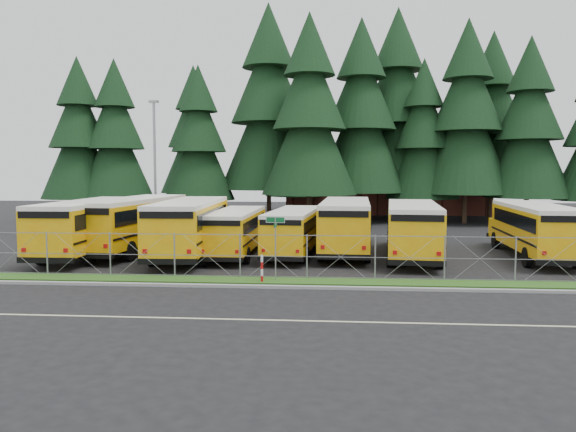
{
  "coord_description": "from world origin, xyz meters",
  "views": [
    {
      "loc": [
        0.16,
        -25.63,
        4.82
      ],
      "look_at": [
        -2.25,
        4.0,
        2.4
      ],
      "focal_mm": 35.0,
      "sensor_mm": 36.0,
      "label": 1
    }
  ],
  "objects_px": {
    "bus_4": "(295,232)",
    "bus_5": "(346,227)",
    "light_standard": "(155,161)",
    "bus_0": "(93,228)",
    "bus_6": "(412,231)",
    "bus_1": "(136,225)",
    "bus_east": "(534,231)",
    "bus_2": "(191,228)",
    "striped_bollard": "(262,269)",
    "street_sign": "(275,235)",
    "bus_3": "(237,233)"
  },
  "relations": [
    {
      "from": "bus_4",
      "to": "bus_5",
      "type": "xyz_separation_m",
      "value": [
        2.93,
        1.13,
        0.24
      ]
    },
    {
      "from": "light_standard",
      "to": "bus_0",
      "type": "bearing_deg",
      "value": -89.3
    },
    {
      "from": "bus_4",
      "to": "bus_6",
      "type": "bearing_deg",
      "value": 0.57
    },
    {
      "from": "bus_1",
      "to": "bus_east",
      "type": "height_order",
      "value": "bus_1"
    },
    {
      "from": "bus_4",
      "to": "bus_east",
      "type": "xyz_separation_m",
      "value": [
        13.17,
        0.02,
        0.18
      ]
    },
    {
      "from": "bus_5",
      "to": "bus_6",
      "type": "height_order",
      "value": "bus_5"
    },
    {
      "from": "bus_2",
      "to": "bus_6",
      "type": "bearing_deg",
      "value": -0.74
    },
    {
      "from": "bus_6",
      "to": "bus_east",
      "type": "relative_size",
      "value": 1.02
    },
    {
      "from": "bus_6",
      "to": "light_standard",
      "type": "height_order",
      "value": "light_standard"
    },
    {
      "from": "bus_east",
      "to": "bus_6",
      "type": "bearing_deg",
      "value": -172.34
    },
    {
      "from": "striped_bollard",
      "to": "light_standard",
      "type": "height_order",
      "value": "light_standard"
    },
    {
      "from": "bus_0",
      "to": "street_sign",
      "type": "height_order",
      "value": "bus_0"
    },
    {
      "from": "bus_1",
      "to": "bus_2",
      "type": "height_order",
      "value": "bus_1"
    },
    {
      "from": "bus_6",
      "to": "street_sign",
      "type": "xyz_separation_m",
      "value": [
        -6.84,
        -7.05,
        0.53
      ]
    },
    {
      "from": "bus_6",
      "to": "bus_east",
      "type": "distance_m",
      "value": 6.66
    },
    {
      "from": "bus_3",
      "to": "striped_bollard",
      "type": "bearing_deg",
      "value": -71.82
    },
    {
      "from": "bus_4",
      "to": "street_sign",
      "type": "distance_m",
      "value": 7.57
    },
    {
      "from": "bus_0",
      "to": "light_standard",
      "type": "relative_size",
      "value": 1.18
    },
    {
      "from": "bus_2",
      "to": "bus_6",
      "type": "height_order",
      "value": "bus_2"
    },
    {
      "from": "light_standard",
      "to": "bus_4",
      "type": "bearing_deg",
      "value": -42.92
    },
    {
      "from": "bus_3",
      "to": "striped_bollard",
      "type": "distance_m",
      "value": 8.0
    },
    {
      "from": "bus_1",
      "to": "bus_5",
      "type": "relative_size",
      "value": 1.04
    },
    {
      "from": "bus_3",
      "to": "bus_4",
      "type": "relative_size",
      "value": 0.99
    },
    {
      "from": "bus_2",
      "to": "bus_0",
      "type": "bearing_deg",
      "value": 178.13
    },
    {
      "from": "bus_4",
      "to": "striped_bollard",
      "type": "distance_m",
      "value": 8.08
    },
    {
      "from": "bus_0",
      "to": "street_sign",
      "type": "distance_m",
      "value": 12.88
    },
    {
      "from": "bus_east",
      "to": "street_sign",
      "type": "height_order",
      "value": "bus_east"
    },
    {
      "from": "bus_2",
      "to": "light_standard",
      "type": "distance_m",
      "value": 13.58
    },
    {
      "from": "bus_4",
      "to": "bus_east",
      "type": "distance_m",
      "value": 13.17
    },
    {
      "from": "street_sign",
      "to": "bus_5",
      "type": "bearing_deg",
      "value": 69.5
    },
    {
      "from": "bus_6",
      "to": "striped_bollard",
      "type": "height_order",
      "value": "bus_6"
    },
    {
      "from": "street_sign",
      "to": "bus_3",
      "type": "bearing_deg",
      "value": 112.44
    },
    {
      "from": "bus_6",
      "to": "bus_5",
      "type": "bearing_deg",
      "value": 161.48
    },
    {
      "from": "bus_0",
      "to": "bus_5",
      "type": "bearing_deg",
      "value": 7.82
    },
    {
      "from": "street_sign",
      "to": "light_standard",
      "type": "height_order",
      "value": "light_standard"
    },
    {
      "from": "bus_1",
      "to": "bus_4",
      "type": "height_order",
      "value": "bus_1"
    },
    {
      "from": "bus_0",
      "to": "bus_1",
      "type": "height_order",
      "value": "bus_1"
    },
    {
      "from": "bus_6",
      "to": "bus_0",
      "type": "bearing_deg",
      "value": -172.8
    },
    {
      "from": "bus_3",
      "to": "bus_east",
      "type": "xyz_separation_m",
      "value": [
        16.43,
        0.42,
        0.19
      ]
    },
    {
      "from": "street_sign",
      "to": "striped_bollard",
      "type": "xyz_separation_m",
      "value": [
        -0.54,
        -0.47,
        -1.43
      ]
    },
    {
      "from": "bus_2",
      "to": "striped_bollard",
      "type": "xyz_separation_m",
      "value": [
        4.89,
        -7.1,
        -0.98
      ]
    },
    {
      "from": "bus_1",
      "to": "bus_3",
      "type": "relative_size",
      "value": 1.24
    },
    {
      "from": "bus_0",
      "to": "bus_3",
      "type": "distance_m",
      "value": 8.17
    },
    {
      "from": "bus_0",
      "to": "bus_4",
      "type": "relative_size",
      "value": 1.2
    },
    {
      "from": "light_standard",
      "to": "street_sign",
      "type": "bearing_deg",
      "value": -58.41
    },
    {
      "from": "bus_1",
      "to": "striped_bollard",
      "type": "bearing_deg",
      "value": -39.63
    },
    {
      "from": "bus_5",
      "to": "bus_6",
      "type": "distance_m",
      "value": 3.95
    },
    {
      "from": "bus_2",
      "to": "striped_bollard",
      "type": "bearing_deg",
      "value": -58.17
    },
    {
      "from": "bus_4",
      "to": "bus_6",
      "type": "distance_m",
      "value": 6.55
    },
    {
      "from": "bus_3",
      "to": "bus_4",
      "type": "height_order",
      "value": "bus_4"
    }
  ]
}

